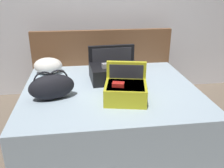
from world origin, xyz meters
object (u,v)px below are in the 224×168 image
hard_case_large (114,70)px  duffel_bag (52,87)px  bed (111,109)px  hard_case_medium (126,90)px  pillow_near_headboard (48,66)px

hard_case_large → duffel_bag: (-0.71, -0.46, 0.02)m
bed → hard_case_medium: 0.51m
bed → hard_case_large: size_ratio=3.20×
hard_case_large → pillow_near_headboard: (-0.83, 0.34, -0.02)m
hard_case_large → hard_case_medium: 0.58m
bed → pillow_near_headboard: size_ratio=5.33×
bed → hard_case_large: 0.48m
bed → hard_case_medium: (0.11, -0.32, 0.39)m
hard_case_medium → duffel_bag: bearing=-177.3°
hard_case_medium → pillow_near_headboard: hard_case_medium is taller
bed → pillow_near_headboard: bearing=141.5°
bed → pillow_near_headboard: (-0.75, 0.60, 0.38)m
hard_case_large → pillow_near_headboard: bearing=154.3°
bed → duffel_bag: (-0.63, -0.20, 0.41)m
pillow_near_headboard → hard_case_medium: bearing=-46.7°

